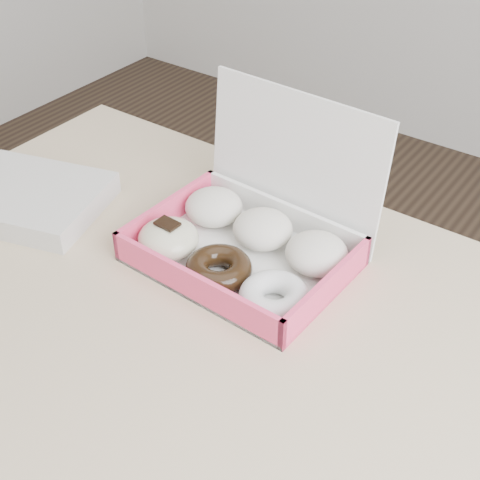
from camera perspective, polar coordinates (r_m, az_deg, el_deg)
The scene contains 3 objects.
table at distance 0.93m, azimuth -2.33°, elevation -11.65°, with size 1.20×0.80×0.75m.
donut_box at distance 0.98m, azimuth 0.63°, elevation 0.25°, with size 0.31×0.26×0.22m.
newspapers at distance 1.14m, azimuth -17.52°, elevation 3.43°, with size 0.23×0.19×0.04m, color silver.
Camera 1 is at (0.39, -0.47, 1.37)m, focal length 50.00 mm.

